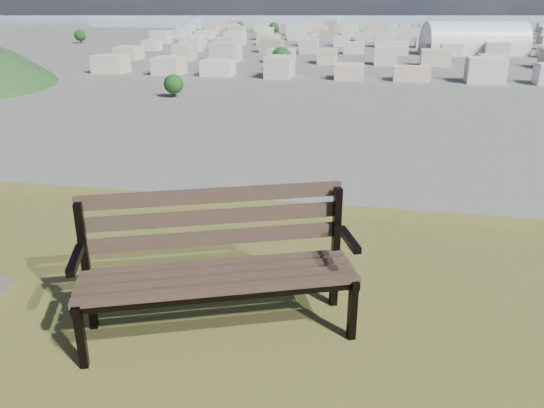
# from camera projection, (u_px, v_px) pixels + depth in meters

# --- Properties ---
(park_bench) EXTENTS (2.09, 1.32, 1.05)m
(park_bench) POSITION_uv_depth(u_px,v_px,m) (217.00, 257.00, 3.93)
(park_bench) COLOR #433327
(park_bench) RESTS_ON hilltop_mesa
(arena) EXTENTS (56.93, 34.36, 22.44)m
(arena) POSITION_uv_depth(u_px,v_px,m) (473.00, 44.00, 284.61)
(arena) COLOR beige
(arena) RESTS_ON ground
(city_blocks) EXTENTS (395.00, 361.00, 7.00)m
(city_blocks) POSITION_uv_depth(u_px,v_px,m) (382.00, 36.00, 371.18)
(city_blocks) COLOR beige
(city_blocks) RESTS_ON ground
(city_trees) EXTENTS (406.52, 387.20, 9.98)m
(city_trees) POSITION_uv_depth(u_px,v_px,m) (335.00, 42.00, 306.48)
(city_trees) COLOR black
(city_trees) RESTS_ON ground
(bay_water) EXTENTS (2400.00, 700.00, 0.12)m
(bay_water) POSITION_uv_depth(u_px,v_px,m) (383.00, 19.00, 835.05)
(bay_water) COLOR #8393A7
(bay_water) RESTS_ON ground
(far_hills) EXTENTS (2050.00, 340.00, 60.00)m
(far_hills) POSITION_uv_depth(u_px,v_px,m) (359.00, 1.00, 1297.19)
(far_hills) COLOR #96A7BB
(far_hills) RESTS_ON ground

